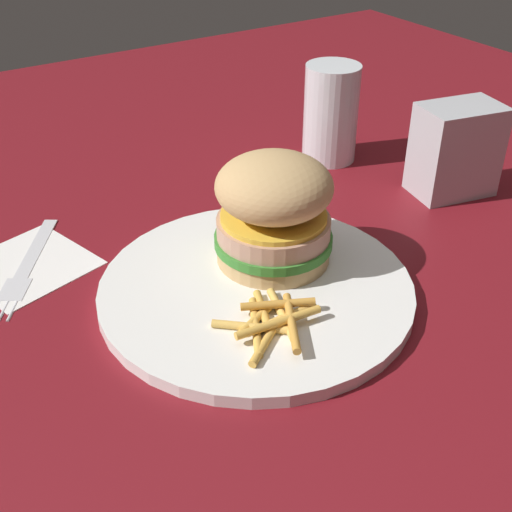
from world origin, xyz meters
The scene contains 8 objects.
ground_plane centered at (0.00, 0.00, 0.00)m, with size 1.60×1.60×0.00m, color maroon.
plate centered at (0.01, -0.02, 0.01)m, with size 0.29×0.29×0.01m, color white.
sandwich centered at (-0.03, -0.05, 0.06)m, with size 0.11×0.11×0.11m.
fries_pile centered at (0.03, 0.04, 0.02)m, with size 0.09×0.09×0.01m.
napkin centered at (0.17, -0.18, 0.00)m, with size 0.11×0.11×0.00m, color white.
fork centered at (0.17, -0.18, 0.00)m, with size 0.11×0.15×0.00m.
drink_glass centered at (-0.23, -0.22, 0.05)m, with size 0.07×0.07×0.12m.
napkin_dispenser centered at (-0.29, -0.07, 0.05)m, with size 0.09×0.06×0.10m, color #B7BABF.
Camera 1 is at (0.27, 0.39, 0.36)m, focal length 46.51 mm.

